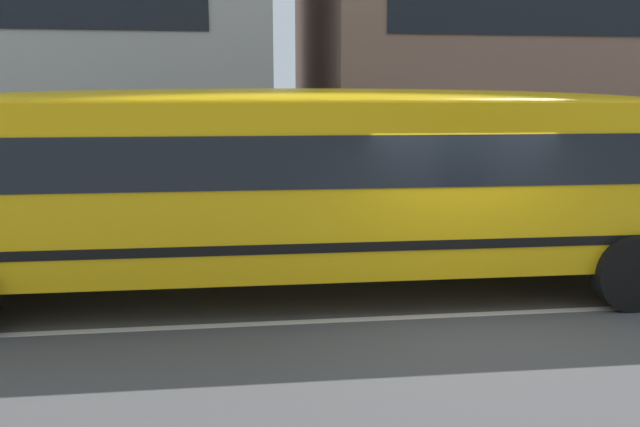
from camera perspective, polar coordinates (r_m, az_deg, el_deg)
ground_plane at (r=9.08m, az=12.17°, el=-8.87°), size 400.00×400.00×0.00m
sidewalk_far at (r=15.71m, az=3.65°, el=-0.49°), size 120.00×3.00×0.01m
lane_centreline at (r=9.08m, az=12.17°, el=-8.85°), size 110.00×0.16×0.01m
school_bus at (r=9.47m, az=-3.12°, el=3.51°), size 13.80×3.32×3.08m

